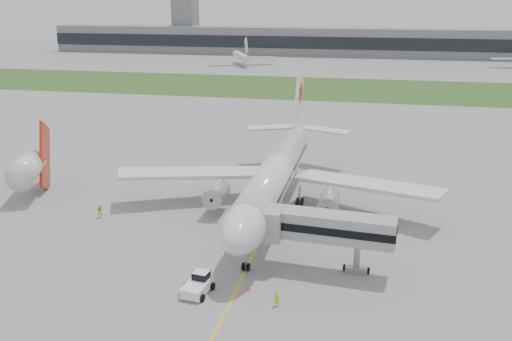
% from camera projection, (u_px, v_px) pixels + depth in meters
% --- Properties ---
extents(ground, '(600.00, 600.00, 0.00)m').
position_uv_depth(ground, '(270.00, 222.00, 79.39)').
color(ground, gray).
rests_on(ground, ground).
extents(apron_markings, '(70.00, 70.00, 0.04)m').
position_uv_depth(apron_markings, '(263.00, 236.00, 74.71)').
color(apron_markings, yellow).
rests_on(apron_markings, ground).
extents(grass_strip, '(600.00, 50.00, 0.02)m').
position_uv_depth(grass_strip, '(335.00, 88.00, 191.54)').
color(grass_strip, '#2A4E1D').
rests_on(grass_strip, ground).
extents(terminal_building, '(320.00, 22.30, 14.00)m').
position_uv_depth(terminal_building, '(352.00, 42.00, 292.17)').
color(terminal_building, gray).
rests_on(terminal_building, ground).
extents(control_tower, '(12.00, 12.00, 56.00)m').
position_uv_depth(control_tower, '(187.00, 52.00, 313.96)').
color(control_tower, gray).
rests_on(control_tower, ground).
extents(airliner, '(48.13, 53.95, 17.88)m').
position_uv_depth(airliner, '(276.00, 173.00, 82.26)').
color(airliner, silver).
rests_on(airliner, ground).
extents(pushback_tug, '(3.11, 4.21, 2.02)m').
position_uv_depth(pushback_tug, '(198.00, 284.00, 60.32)').
color(pushback_tug, white).
rests_on(pushback_tug, ground).
extents(jet_bridge, '(15.56, 4.52, 7.12)m').
position_uv_depth(jet_bridge, '(322.00, 227.00, 64.00)').
color(jet_bridge, gray).
rests_on(jet_bridge, ground).
extents(safety_cone_left, '(0.36, 0.36, 0.50)m').
position_uv_depth(safety_cone_left, '(185.00, 284.00, 61.86)').
color(safety_cone_left, orange).
rests_on(safety_cone_left, ground).
extents(safety_cone_right, '(0.41, 0.41, 0.56)m').
position_uv_depth(safety_cone_right, '(249.00, 288.00, 60.88)').
color(safety_cone_right, orange).
rests_on(safety_cone_right, ground).
extents(ground_crew_near, '(0.77, 0.68, 1.76)m').
position_uv_depth(ground_crew_near, '(276.00, 298.00, 57.59)').
color(ground_crew_near, '#CCD022').
rests_on(ground_crew_near, ground).
extents(ground_crew_far, '(1.17, 1.15, 1.91)m').
position_uv_depth(ground_crew_far, '(100.00, 211.00, 80.49)').
color(ground_crew_far, '#B2ED27').
rests_on(ground_crew_far, ground).
extents(neighbor_aircraft, '(6.76, 14.57, 11.79)m').
position_uv_depth(neighbor_aircraft, '(29.00, 168.00, 87.93)').
color(neighbor_aircraft, '#B7220A').
rests_on(neighbor_aircraft, ground).
extents(distant_aircraft_left, '(37.42, 35.76, 11.19)m').
position_uv_depth(distant_aircraft_left, '(242.00, 65.00, 254.79)').
color(distant_aircraft_left, silver).
rests_on(distant_aircraft_left, ground).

